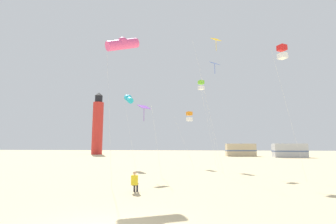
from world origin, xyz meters
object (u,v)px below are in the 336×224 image
object	(u,v)px
lighthouse_distant	(98,125)
rv_van_tan	(241,150)
rv_van_silver	(290,151)
kite_diamond_gold	(215,46)
kite_box_lime	(201,85)
kite_box_orange	(189,116)
kite_diamond_blue	(214,68)
kite_box_scarlet	(282,52)
kite_tube_cyan	(129,99)
kite_diamond_violet	(145,109)
kite_tube_rainbow	(123,44)
kite_flyer_standing	(135,181)

from	to	relation	value
lighthouse_distant	rv_van_tan	bearing A→B (deg)	-9.78
rv_van_tan	rv_van_silver	bearing A→B (deg)	-27.79
kite_diamond_gold	lighthouse_distant	size ratio (longest dim) A/B	0.79
kite_box_lime	kite_box_orange	world-z (taller)	kite_box_lime
kite_box_lime	kite_diamond_blue	world-z (taller)	kite_diamond_blue
kite_diamond_gold	kite_box_lime	distance (m)	7.04
kite_box_scarlet	kite_tube_cyan	bearing A→B (deg)	150.00
rv_van_tan	lighthouse_distant	bearing A→B (deg)	167.02
kite_diamond_blue	kite_tube_cyan	bearing A→B (deg)	165.95
kite_box_scarlet	lighthouse_distant	distance (m)	53.72
kite_box_orange	rv_van_silver	world-z (taller)	kite_box_orange
kite_diamond_violet	rv_van_tan	xyz separation A→B (m)	(14.51, 36.37, -4.15)
kite_diamond_gold	lighthouse_distant	world-z (taller)	lighthouse_distant
kite_tube_rainbow	rv_van_silver	distance (m)	44.16
kite_flyer_standing	lighthouse_distant	bearing A→B (deg)	-65.46
kite_diamond_blue	kite_box_scarlet	xyz separation A→B (m)	(5.00, -6.29, -0.86)
kite_diamond_gold	rv_van_silver	size ratio (longest dim) A/B	2.05
kite_box_orange	kite_tube_cyan	size ratio (longest dim) A/B	0.73
kite_box_lime	kite_tube_cyan	world-z (taller)	kite_box_lime
kite_tube_rainbow	kite_box_scarlet	world-z (taller)	kite_box_scarlet
kite_diamond_gold	kite_box_lime	bearing A→B (deg)	100.59
kite_tube_rainbow	kite_box_scarlet	distance (m)	12.97
rv_van_tan	kite_diamond_blue	bearing A→B (deg)	-108.40
kite_diamond_blue	kite_tube_cyan	xyz separation A→B (m)	(-10.39, 2.60, -2.76)
kite_box_scarlet	lighthouse_distant	size ratio (longest dim) A/B	0.64
kite_diamond_violet	kite_flyer_standing	bearing A→B (deg)	-82.67
kite_diamond_violet	kite_box_orange	world-z (taller)	kite_box_orange
kite_tube_rainbow	kite_diamond_violet	bearing A→B (deg)	75.54
kite_box_scarlet	rv_van_tan	xyz separation A→B (m)	(3.08, 36.02, -8.79)
kite_diamond_blue	rv_van_silver	world-z (taller)	kite_diamond_blue
kite_tube_cyan	rv_van_silver	world-z (taller)	kite_tube_cyan
kite_box_orange	rv_van_silver	bearing A→B (deg)	48.45
kite_diamond_blue	rv_van_tan	distance (m)	32.29
kite_box_lime	kite_diamond_blue	distance (m)	3.83
kite_flyer_standing	rv_van_silver	distance (m)	44.67
kite_diamond_blue	kite_diamond_violet	bearing A→B (deg)	-134.07
kite_flyer_standing	kite_diamond_violet	size ratio (longest dim) A/B	0.20
kite_diamond_gold	rv_van_tan	world-z (taller)	kite_diamond_gold
kite_box_scarlet	kite_box_lime	bearing A→B (deg)	123.17
kite_box_lime	rv_van_tan	xyz separation A→B (m)	(9.43, 26.31, -8.59)
kite_flyer_standing	kite_box_lime	xyz separation A→B (m)	(4.28, 16.28, 9.36)
kite_diamond_blue	kite_box_scarlet	size ratio (longest dim) A/B	1.10
kite_flyer_standing	lighthouse_distant	size ratio (longest dim) A/B	0.07
kite_tube_rainbow	kite_box_scarlet	bearing A→B (deg)	17.65
kite_tube_cyan	kite_diamond_blue	bearing A→B (deg)	-14.05
kite_box_scarlet	lighthouse_distant	bearing A→B (deg)	128.06
kite_tube_rainbow	kite_box_lime	distance (m)	14.91
kite_box_orange	kite_tube_rainbow	bearing A→B (deg)	-108.50
kite_flyer_standing	kite_box_scarlet	world-z (taller)	kite_box_scarlet
kite_box_orange	lighthouse_distant	xyz separation A→B (m)	(-25.21, 32.81, 1.82)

